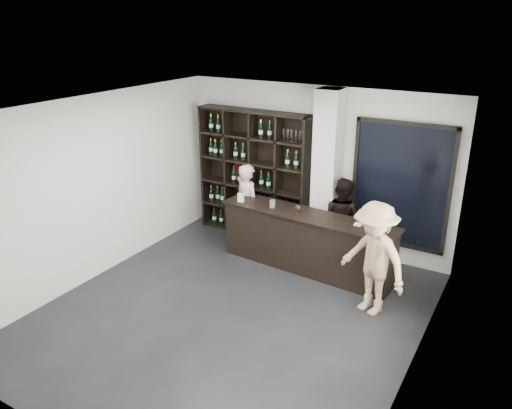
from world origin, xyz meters
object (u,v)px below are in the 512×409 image
Objects in this scene: tasting_counter at (306,242)px; taster_black at (342,219)px; wine_shelf at (253,174)px; taster_pink at (248,205)px; customer at (373,259)px.

taster_black is (0.35, 0.65, 0.24)m from tasting_counter.
wine_shelf is 0.66m from taster_pink.
customer is at bearing -23.68° from tasting_counter.
customer is (1.33, -0.70, 0.34)m from tasting_counter.
tasting_counter is 1.54m from customer.
taster_pink is 2.86m from customer.
customer is (0.99, -1.35, 0.10)m from taster_black.
wine_shelf is at bearing 174.82° from customer.
tasting_counter is 1.80× the size of customer.
wine_shelf reaches higher than taster_black.
taster_pink is (-1.33, 0.34, 0.28)m from tasting_counter.
wine_shelf is 1.85m from tasting_counter.
wine_shelf reaches higher than taster_pink.
taster_black is (1.68, 0.31, -0.03)m from taster_pink.
wine_shelf is 3.23m from customer.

